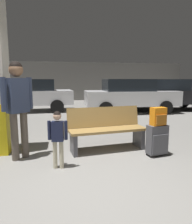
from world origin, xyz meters
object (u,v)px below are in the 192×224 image
adult (18,100)px  parked_car_far (29,94)px  suitcase (157,140)px  child (58,134)px  bench (107,129)px  parked_car_near (130,95)px  backpack_bright (158,117)px  parked_car_side (165,94)px

adult → parked_car_far: bearing=96.8°
suitcase → adult: bearing=173.5°
child → adult: bearing=141.8°
bench → parked_car_near: bearing=66.0°
parked_car_far → parked_car_near: bearing=-13.7°
suitcase → adult: (-2.57, 0.29, 0.78)m
suitcase → backpack_bright: size_ratio=1.78×
backpack_bright → parked_car_near: bearing=76.7°
parked_car_side → adult: bearing=-136.2°
parked_car_far → parked_car_near: (4.58, -1.12, 0.00)m
suitcase → parked_car_far: size_ratio=0.14×
bench → suitcase: bearing=-31.1°
parked_car_side → parked_car_far: size_ratio=1.02×
parked_car_far → backpack_bright: bearing=-62.9°
parked_car_far → parked_car_near: same height
backpack_bright → parked_car_side: parked_car_side is taller
bench → parked_car_side: parked_car_side is taller
bench → child: child is taller
bench → backpack_bright: bearing=-31.1°
child → parked_car_side: parked_car_side is taller
parked_car_far → parked_car_near: size_ratio=1.02×
backpack_bright → adult: bearing=173.5°
parked_car_side → child: bearing=-129.9°
suitcase → bench: bearing=148.9°
bench → parked_car_far: parked_car_far is taller
adult → parked_car_far: size_ratio=0.42×
suitcase → parked_car_side: (3.26, 5.89, 0.48)m
parked_car_far → parked_car_near: 4.71m
parked_car_side → parked_car_near: size_ratio=1.03×
adult → parked_car_side: size_ratio=0.42×
backpack_bright → parked_car_side: size_ratio=0.08×
parked_car_side → bench: bearing=-127.7°
bench → parked_car_near: parked_car_near is taller
backpack_bright → parked_car_side: 6.73m
parked_car_far → adult: bearing=-83.2°
bench → parked_car_near: 5.29m
suitcase → parked_car_far: 7.28m
backpack_bright → child: 1.90m
suitcase → parked_car_near: (1.26, 5.35, 0.48)m
bench → parked_car_near: size_ratio=0.40×
bench → parked_car_far: 6.43m
suitcase → child: child is taller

